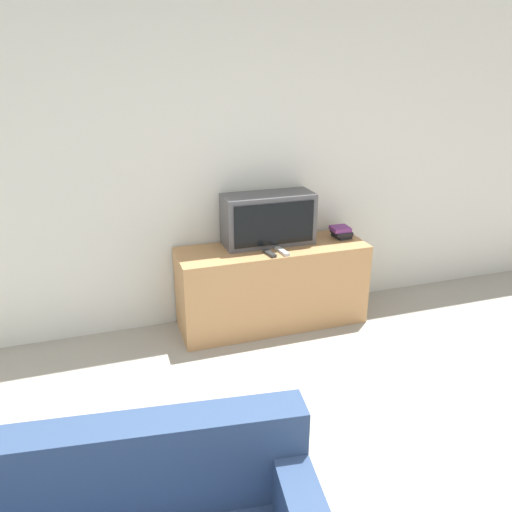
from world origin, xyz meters
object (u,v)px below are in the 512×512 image
at_px(book_stack, 341,232).
at_px(remote_secondary, 282,251).
at_px(television, 268,219).
at_px(remote_on_stand, 270,253).
at_px(tv_stand, 272,286).

xyz_separation_m(book_stack, remote_secondary, (-0.61, -0.18, -0.04)).
xyz_separation_m(television, book_stack, (0.64, -0.06, -0.16)).
distance_m(remote_on_stand, remote_secondary, 0.11).
height_order(television, remote_secondary, television).
bearing_deg(remote_secondary, tv_stand, 100.27).
distance_m(book_stack, remote_secondary, 0.64).
bearing_deg(tv_stand, book_stack, 3.72).
relative_size(tv_stand, remote_on_stand, 10.15).
height_order(remote_on_stand, remote_secondary, same).
distance_m(tv_stand, television, 0.56).
relative_size(book_stack, remote_on_stand, 1.21).
bearing_deg(remote_on_stand, tv_stand, 62.24).
xyz_separation_m(tv_stand, book_stack, (0.63, 0.04, 0.40)).
height_order(tv_stand, remote_secondary, remote_secondary).
bearing_deg(book_stack, remote_secondary, -163.08).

